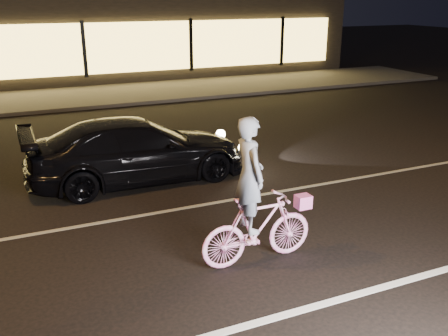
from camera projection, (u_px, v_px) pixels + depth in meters
name	position (u px, v px, depth m)	size (l,w,h in m)	color
ground	(254.00, 254.00, 7.45)	(90.00, 90.00, 0.00)	black
lane_stripe_near	(309.00, 308.00, 6.15)	(60.00, 0.12, 0.01)	silver
lane_stripe_far	(204.00, 205.00, 9.17)	(60.00, 0.10, 0.01)	gray
sidewalk	(96.00, 96.00, 18.65)	(30.00, 4.00, 0.12)	#383533
storefront	(69.00, 29.00, 23.12)	(25.40, 8.42, 4.20)	black
cyclist	(256.00, 213.00, 6.98)	(1.72, 0.59, 2.16)	#F430A0
sedan	(138.00, 150.00, 10.21)	(4.48, 1.84, 1.29)	black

